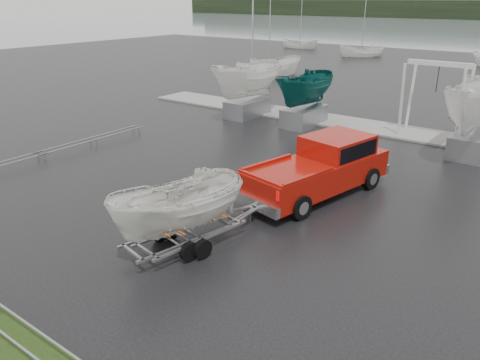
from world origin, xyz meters
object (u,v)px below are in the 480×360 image
trailer_hitched (175,165)px  boat_hoist (436,89)px  trailer_parked (188,170)px  pickup_truck (323,165)px

trailer_hitched → boat_hoist: trailer_hitched is taller
trailer_hitched → boat_hoist: (2.63, 17.24, -0.07)m
trailer_parked → pickup_truck: bearing=88.7°
trailer_hitched → boat_hoist: 17.44m
pickup_truck → trailer_hitched: trailer_hitched is taller
pickup_truck → trailer_parked: (-1.25, -6.35, 1.39)m
pickup_truck → trailer_parked: bearing=-88.8°
trailer_parked → boat_hoist: trailer_parked is taller
pickup_truck → trailer_hitched: 7.00m
pickup_truck → trailer_hitched: size_ratio=1.36×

